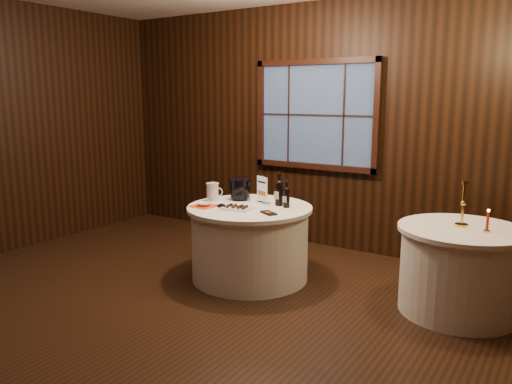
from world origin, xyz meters
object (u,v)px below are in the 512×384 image
Objects in this scene: chocolate_box at (269,213)px; chocolate_plate at (237,208)px; main_table at (250,242)px; grape_bunch at (223,206)px; port_bottle_right at (286,196)px; brass_candlestick at (463,210)px; port_bottle_left at (279,191)px; red_candle at (487,223)px; sign_stand at (263,194)px; cracker_bowl at (204,204)px; ice_bucket at (240,189)px; glass_pitcher at (213,192)px; side_table at (459,270)px.

chocolate_plate is at bearing -149.53° from chocolate_box.
grape_bunch reaches higher than main_table.
main_table is at bearing 46.07° from grape_bunch.
port_bottle_right is 1.65m from brass_candlestick.
main_table is 2.08m from brass_candlestick.
port_bottle_right reaches higher than chocolate_plate.
port_bottle_left is 0.48m from chocolate_plate.
chocolate_box is 1.91m from red_candle.
port_bottle_right is (0.30, -0.03, 0.02)m from sign_stand.
cracker_bowl is 0.35× the size of brass_candlestick.
chocolate_box is at bearing -27.48° from main_table.
cracker_bowl is at bearing -111.02° from sign_stand.
port_bottle_right is at bearing 42.59° from chocolate_plate.
brass_candlestick is (2.01, 0.53, 0.13)m from chocolate_plate.
chocolate_box is at bearing 2.99° from grape_bunch.
main_table is at bearing -127.42° from port_bottle_left.
chocolate_box is (0.10, -0.38, -0.14)m from port_bottle_left.
ice_bucket reaches higher than grape_bunch.
ice_bucket is at bearing 26.03° from glass_pitcher.
sign_stand is at bearing 45.42° from cracker_bowl.
ice_bucket is at bearing -169.94° from port_bottle_left.
grape_bunch is 2.24m from brass_candlestick.
port_bottle_left is 0.50m from ice_bucket.
glass_pitcher is 0.50× the size of brass_candlestick.
ice_bucket is 2.25m from brass_candlestick.
ice_bucket is at bearing -161.48° from sign_stand.
grape_bunch is 0.44× the size of brass_candlestick.
chocolate_box is 0.94× the size of glass_pitcher.
brass_candlestick reaches higher than grape_bunch.
side_table is at bearing 9.72° from port_bottle_right.
ice_bucket is at bearing 74.99° from cracker_bowl.
chocolate_plate is at bearing -168.68° from red_candle.
ice_bucket is 1.21× the size of red_candle.
red_candle is (1.96, 0.06, -0.07)m from port_bottle_left.
glass_pitcher reaches higher than grape_bunch.
glass_pitcher is (-0.21, -0.22, -0.02)m from ice_bucket.
main_table is at bearing -78.68° from sign_stand.
grape_bunch is at bearing -169.00° from red_candle.
main_table is 0.49m from grape_bunch.
chocolate_box is 0.73m from cracker_bowl.
red_candle reaches higher than cracker_bowl.
port_bottle_left is 1.49× the size of ice_bucket.
sign_stand is 1.59× the size of chocolate_box.
side_table is 3.65× the size of sign_stand.
red_candle is (2.39, 0.46, 0.06)m from grape_bunch.
chocolate_plate is 1.72× the size of chocolate_box.
sign_stand is at bearing -5.04° from ice_bucket.
glass_pitcher reaches higher than red_candle.
chocolate_plate is at bearing -112.56° from port_bottle_left.
glass_pitcher is (-0.47, -0.00, 0.48)m from main_table.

